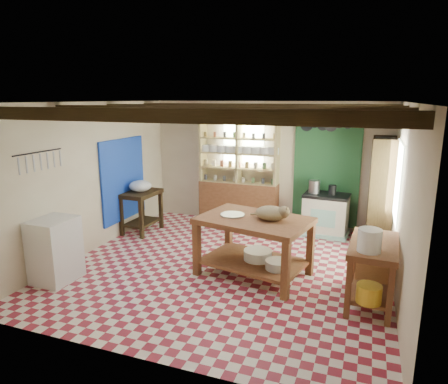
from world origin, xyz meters
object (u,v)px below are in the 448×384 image
(work_table, at_px, (254,247))
(prep_table, at_px, (142,212))
(white_cabinet, at_px, (55,250))
(right_counter, at_px, (372,273))
(stove, at_px, (326,215))
(cat, at_px, (271,213))

(work_table, relative_size, prep_table, 1.90)
(white_cabinet, relative_size, right_counter, 0.81)
(white_cabinet, height_order, right_counter, white_cabinet)
(stove, bearing_deg, work_table, -105.71)
(stove, distance_m, right_counter, 2.69)
(stove, height_order, white_cabinet, white_cabinet)
(prep_table, relative_size, white_cabinet, 0.89)
(prep_table, bearing_deg, right_counter, -16.37)
(work_table, relative_size, cat, 3.45)
(work_table, bearing_deg, cat, 11.31)
(work_table, height_order, stove, work_table)
(stove, height_order, right_counter, right_counter)
(prep_table, bearing_deg, cat, -19.82)
(right_counter, bearing_deg, prep_table, 164.35)
(work_table, bearing_deg, white_cabinet, -144.18)
(work_table, distance_m, right_counter, 1.72)
(stove, relative_size, cat, 1.84)
(prep_table, bearing_deg, stove, 19.28)
(stove, xyz_separation_m, prep_table, (-3.51, -1.08, 0.00))
(right_counter, bearing_deg, work_table, 173.34)
(prep_table, bearing_deg, white_cabinet, -88.30)
(stove, xyz_separation_m, white_cabinet, (-3.53, -3.45, 0.06))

